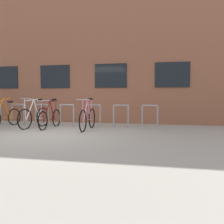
# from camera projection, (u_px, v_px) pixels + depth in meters

# --- Properties ---
(ground_plane) EXTENTS (42.00, 42.00, 0.00)m
(ground_plane) POSITION_uv_depth(u_px,v_px,m) (47.00, 134.00, 7.11)
(ground_plane) COLOR #9E998E
(storefront_building) EXTENTS (28.00, 7.80, 5.74)m
(storefront_building) POSITION_uv_depth(u_px,v_px,m) (105.00, 64.00, 13.82)
(storefront_building) COLOR brown
(storefront_building) RESTS_ON ground
(bike_rack) EXTENTS (6.57, 0.05, 0.81)m
(bike_rack) POSITION_uv_depth(u_px,v_px,m) (67.00, 113.00, 8.96)
(bike_rack) COLOR gray
(bike_rack) RESTS_ON ground
(bicycle_white) EXTENTS (0.45, 1.65, 1.06)m
(bicycle_white) POSITION_uv_depth(u_px,v_px,m) (34.00, 117.00, 8.57)
(bicycle_white) COLOR black
(bicycle_white) RESTS_ON ground
(bicycle_pink) EXTENTS (0.44, 1.72, 1.06)m
(bicycle_pink) POSITION_uv_depth(u_px,v_px,m) (88.00, 118.00, 8.10)
(bicycle_pink) COLOR black
(bicycle_pink) RESTS_ON ground
(bicycle_orange) EXTENTS (0.47, 1.58, 1.11)m
(bicycle_orange) POSITION_uv_depth(u_px,v_px,m) (4.00, 116.00, 8.99)
(bicycle_orange) COLOR black
(bicycle_orange) RESTS_ON ground
(bicycle_maroon) EXTENTS (0.44, 1.67, 1.03)m
(bicycle_maroon) POSITION_uv_depth(u_px,v_px,m) (50.00, 117.00, 8.49)
(bicycle_maroon) COLOR black
(bicycle_maroon) RESTS_ON ground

